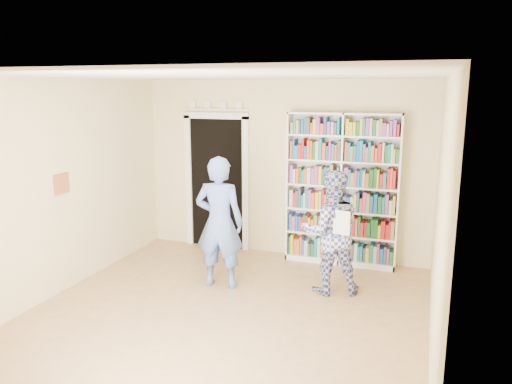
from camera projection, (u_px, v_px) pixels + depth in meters
floor at (220, 320)px, 5.66m from camera, size 5.00×5.00×0.00m
ceiling at (216, 76)px, 5.10m from camera, size 5.00×5.00×0.00m
wall_back at (283, 169)px, 7.69m from camera, size 4.50×0.00×4.50m
wall_left at (49, 190)px, 6.10m from camera, size 0.00×5.00×5.00m
wall_right at (439, 223)px, 4.65m from camera, size 0.00×5.00×5.00m
bookshelf at (342, 189)px, 7.28m from camera, size 1.63×0.31×2.24m
doorway at (217, 176)px, 8.06m from camera, size 1.10×0.08×2.43m
wall_art at (62, 184)px, 6.27m from camera, size 0.03×0.25×0.25m
man_blue at (219, 223)px, 6.46m from camera, size 0.68×0.49×1.74m
man_plaid at (331, 232)px, 6.30m from camera, size 0.93×0.83×1.59m
paper_sheet at (342, 223)px, 5.96m from camera, size 0.21×0.05×0.30m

